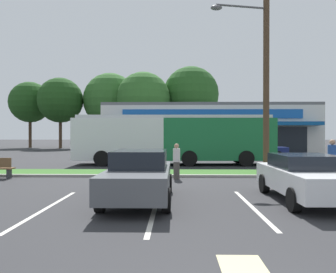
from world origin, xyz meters
The scene contains 18 objects.
grass_median centered at (0.00, 14.00, 0.06)m, with size 56.00×2.20×0.12m, color #386B28.
curb_lip centered at (0.00, 12.78, 0.06)m, with size 56.00×0.24×0.12m, color #99968C.
parking_stripe_0 centered at (-4.66, 6.27, 0.00)m, with size 0.12×4.80×0.01m, color silver.
parking_stripe_1 centered at (-1.71, 6.10, 0.00)m, with size 0.12×4.80×0.01m, color silver.
parking_stripe_2 centered at (0.97, 6.55, 0.00)m, with size 0.12×4.80×0.01m, color silver.
storefront_building centered at (2.56, 36.66, 2.63)m, with size 22.37×14.68×5.25m.
tree_far_left centered at (-22.84, 45.86, 6.81)m, with size 6.07×6.07×9.86m.
tree_left centered at (-17.60, 43.97, 6.89)m, with size 6.45×6.45×10.13m.
tree_mid_left centered at (-10.66, 45.24, 7.05)m, with size 7.87×7.87×10.99m.
tree_mid centered at (-5.56, 42.88, 6.94)m, with size 7.52×7.52×10.70m.
tree_mid_right centered at (1.20, 45.54, 7.87)m, with size 8.20×8.20×11.98m.
utility_pole centered at (3.26, 13.79, 6.10)m, with size 3.14×2.38×11.49m.
city_bus centered at (-1.25, 19.11, 1.77)m, with size 13.04×2.85×3.25m.
car_0 centered at (5.89, 25.07, 0.76)m, with size 4.41×1.88×1.48m.
car_1 centered at (2.81, 7.40, 0.74)m, with size 2.02×4.50×1.40m.
car_2 centered at (-2.23, 7.36, 0.78)m, with size 1.92×4.75×1.52m.
pedestrian_by_pole centered at (5.58, 11.58, 0.90)m, with size 0.36×0.36×1.80m.
pedestrian_mid centered at (-1.09, 12.14, 0.80)m, with size 0.32×0.32×1.60m.
Camera 1 is at (-1.17, -2.50, 2.02)m, focal length 34.87 mm.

